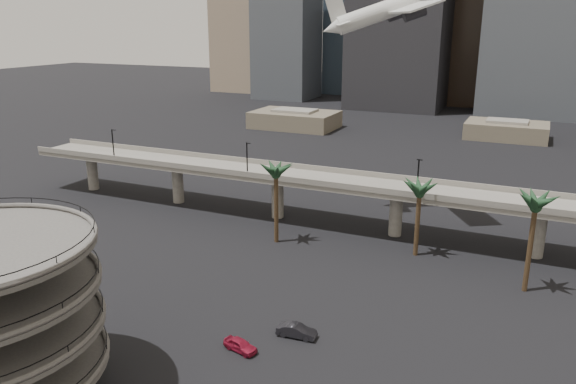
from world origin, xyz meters
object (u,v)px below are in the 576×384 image
at_px(overpass, 335,186).
at_px(car_a, 240,345).
at_px(car_b, 297,331).
at_px(airborne_jet, 405,4).

relative_size(overpass, car_a, 31.69).
height_order(car_a, car_b, car_b).
height_order(airborne_jet, car_a, airborne_jet).
height_order(overpass, airborne_jet, airborne_jet).
distance_m(airborne_jet, car_b, 62.49).
xyz_separation_m(car_a, car_b, (4.49, 5.17, 0.07)).
distance_m(car_a, car_b, 6.85).
distance_m(overpass, airborne_jet, 34.16).
distance_m(overpass, car_b, 37.90).
bearing_deg(car_b, airborne_jet, -3.59).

